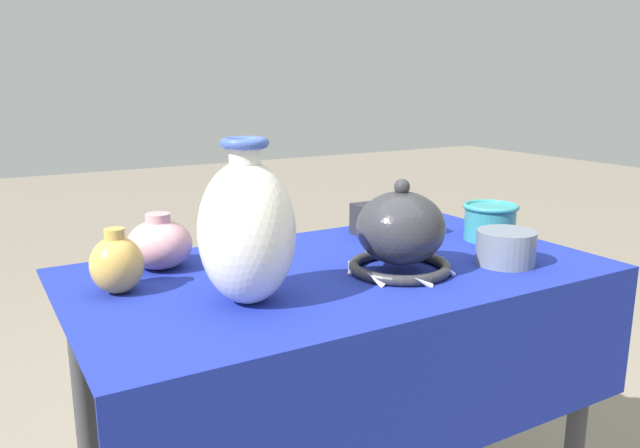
# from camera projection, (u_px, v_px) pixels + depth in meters

# --- Properties ---
(display_table) EXTENTS (1.10, 0.62, 0.75)m
(display_table) POSITION_uv_depth(u_px,v_px,m) (343.00, 312.00, 1.31)
(display_table) COLOR #38383D
(display_table) RESTS_ON ground_plane
(vase_tall_bulbous) EXTENTS (0.17, 0.17, 0.29)m
(vase_tall_bulbous) POSITION_uv_depth(u_px,v_px,m) (247.00, 230.00, 1.07)
(vase_tall_bulbous) COLOR white
(vase_tall_bulbous) RESTS_ON display_table
(vase_dome_bell) EXTENTS (0.22, 0.23, 0.20)m
(vase_dome_bell) POSITION_uv_depth(u_px,v_px,m) (401.00, 234.00, 1.26)
(vase_dome_bell) COLOR #2D2D33
(vase_dome_bell) RESTS_ON display_table
(mosaic_tile_box) EXTENTS (0.17, 0.14, 0.08)m
(mosaic_tile_box) POSITION_uv_depth(u_px,v_px,m) (391.00, 220.00, 1.57)
(mosaic_tile_box) COLOR #232328
(mosaic_tile_box) RESTS_ON display_table
(pot_squat_slate) EXTENTS (0.12, 0.12, 0.07)m
(pot_squat_slate) POSITION_uv_depth(u_px,v_px,m) (506.00, 248.00, 1.32)
(pot_squat_slate) COLOR slate
(pot_squat_slate) RESTS_ON display_table
(cup_wide_teal) EXTENTS (0.13, 0.13, 0.09)m
(cup_wide_teal) POSITION_uv_depth(u_px,v_px,m) (490.00, 221.00, 1.52)
(cup_wide_teal) COLOR teal
(cup_wide_teal) RESTS_ON display_table
(jar_round_rose) EXTENTS (0.13, 0.13, 0.12)m
(jar_round_rose) POSITION_uv_depth(u_px,v_px,m) (159.00, 244.00, 1.28)
(jar_round_rose) COLOR #D19399
(jar_round_rose) RESTS_ON display_table
(jar_round_ochre) EXTENTS (0.10, 0.10, 0.12)m
(jar_round_ochre) POSITION_uv_depth(u_px,v_px,m) (117.00, 264.00, 1.14)
(jar_round_ochre) COLOR gold
(jar_round_ochre) RESTS_ON display_table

